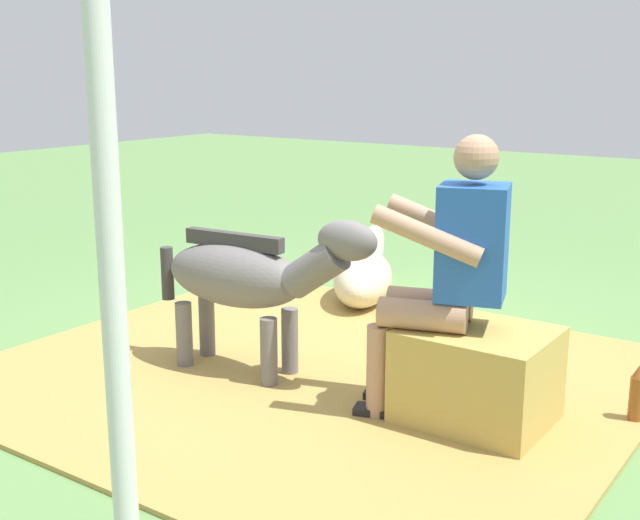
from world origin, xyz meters
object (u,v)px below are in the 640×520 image
(pony_standing, at_px, (248,278))
(tent_pole_left, at_px, (112,281))
(soda_bottle, at_px, (637,396))
(person_seated, at_px, (446,267))
(hay_bale, at_px, (477,377))
(pony_lying, at_px, (365,274))

(pony_standing, relative_size, tent_pole_left, 0.58)
(soda_bottle, height_order, tent_pole_left, tent_pole_left)
(person_seated, bearing_deg, soda_bottle, -149.33)
(hay_bale, relative_size, pony_lying, 0.50)
(pony_standing, distance_m, soda_bottle, 1.99)
(hay_bale, bearing_deg, pony_standing, 5.60)
(pony_lying, height_order, soda_bottle, pony_lying)
(hay_bale, height_order, person_seated, person_seated)
(pony_standing, bearing_deg, tent_pole_left, 122.76)
(person_seated, height_order, tent_pole_left, tent_pole_left)
(hay_bale, xyz_separation_m, tent_pole_left, (-0.04, 2.14, 0.93))
(tent_pole_left, bearing_deg, pony_lying, -66.55)
(pony_lying, relative_size, tent_pole_left, 0.57)
(pony_lying, bearing_deg, tent_pole_left, 113.45)
(tent_pole_left, bearing_deg, hay_bale, -88.94)
(hay_bale, xyz_separation_m, pony_standing, (1.26, 0.12, 0.32))
(person_seated, bearing_deg, pony_standing, 4.62)
(hay_bale, relative_size, soda_bottle, 2.25)
(person_seated, relative_size, pony_lying, 1.02)
(pony_standing, relative_size, soda_bottle, 4.61)
(pony_standing, height_order, tent_pole_left, tent_pole_left)
(soda_bottle, bearing_deg, tent_pole_left, 77.34)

